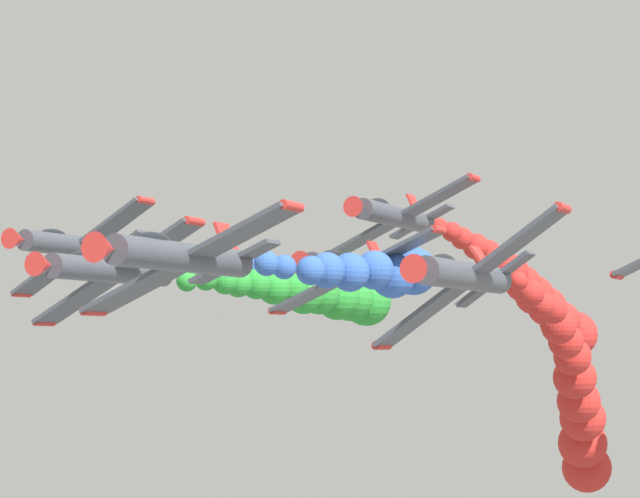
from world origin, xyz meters
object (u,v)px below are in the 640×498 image
Objects in this scene: airplane_trailing at (75,245)px; airplane_right_inner at (109,270)px; airplane_lead at (180,256)px; airplane_left_outer at (350,268)px; airplane_high_slot at (394,216)px; airplane_left_inner at (463,275)px.

airplane_right_inner is at bearing 133.40° from airplane_trailing.
airplane_lead is 16.16m from airplane_left_outer.
airplane_trailing is 17.02m from airplane_high_slot.
airplane_lead is 12.41m from airplane_right_inner.
airplane_left_outer is at bearing 94.73° from airplane_high_slot.
airplane_trailing is (7.46, -7.89, 1.87)m from airplane_right_inner.
airplane_right_inner is 1.00× the size of airplane_left_outer.
airplane_left_outer reaches higher than airplane_left_inner.
airplane_trailing is (16.35, -16.55, 2.01)m from airplane_lead.
airplane_right_inner is 11.45m from airplane_left_outer.
airplane_trailing is (16.11, -0.40, 1.62)m from airplane_left_outer.
airplane_left_outer is at bearing -44.92° from airplane_left_inner.
airplane_left_inner reaches higher than airplane_lead.
airplane_high_slot reaches higher than airplane_left_inner.
airplane_left_outer reaches higher than airplane_lead.
airplane_right_inner reaches higher than airplane_left_outer.
airplane_high_slot is (0.60, -7.22, 3.18)m from airplane_left_outer.
airplane_high_slot reaches higher than airplane_left_outer.
airplane_right_inner is 1.00× the size of airplane_high_slot.
airplane_left_inner is at bearing -137.55° from airplane_lead.
airplane_lead is at bearing 135.76° from airplane_right_inner.
airplane_left_inner is 1.00× the size of airplane_left_outer.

